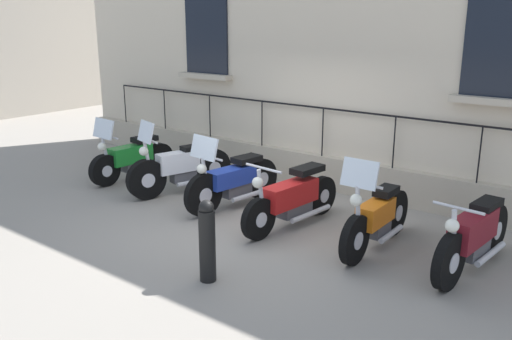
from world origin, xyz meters
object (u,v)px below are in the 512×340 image
motorcycle_blue (233,181)px  motorcycle_maroon (473,237)px  bollard (207,241)px  motorcycle_green (132,159)px  motorcycle_white (180,169)px  motorcycle_orange (376,219)px  motorcycle_red (292,199)px

motorcycle_blue → motorcycle_maroon: 3.87m
motorcycle_blue → motorcycle_maroon: (0.01, 3.87, -0.00)m
motorcycle_maroon → bollard: (2.19, -2.44, 0.07)m
motorcycle_green → motorcycle_maroon: motorcycle_green is taller
bollard → motorcycle_white: bearing=-129.5°
motorcycle_blue → motorcycle_orange: motorcycle_orange is taller
motorcycle_white → motorcycle_green: bearing=-91.2°
motorcycle_blue → motorcycle_green: bearing=-91.1°
motorcycle_orange → motorcycle_green: bearing=-91.9°
motorcycle_red → bollard: bearing=4.8°
bollard → motorcycle_green: bearing=-119.2°
motorcycle_orange → bollard: size_ratio=1.89×
motorcycle_orange → motorcycle_maroon: (-0.11, 1.25, 0.01)m
motorcycle_maroon → motorcycle_red: bearing=-87.7°
motorcycle_white → motorcycle_orange: bearing=87.9°
motorcycle_green → motorcycle_blue: (0.05, 2.59, 0.03)m
motorcycle_white → motorcycle_red: bearing=86.9°
motorcycle_blue → motorcycle_red: (0.12, 1.26, -0.02)m
motorcycle_green → motorcycle_blue: motorcycle_blue is taller
motorcycle_orange → motorcycle_maroon: motorcycle_orange is taller
motorcycle_white → motorcycle_orange: (0.15, 3.89, -0.01)m
motorcycle_blue → motorcycle_maroon: bearing=89.9°
motorcycle_white → motorcycle_orange: 3.89m
motorcycle_blue → motorcycle_orange: bearing=87.3°
motorcycle_green → bollard: motorcycle_green is taller
motorcycle_maroon → motorcycle_white: bearing=-90.4°
motorcycle_red → motorcycle_maroon: size_ratio=1.03×
motorcycle_white → bollard: motorcycle_white is taller
motorcycle_red → bollard: (2.08, 0.18, 0.08)m
motorcycle_red → motorcycle_maroon: bearing=92.3°
motorcycle_green → motorcycle_orange: bearing=88.1°
motorcycle_green → motorcycle_white: motorcycle_white is taller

